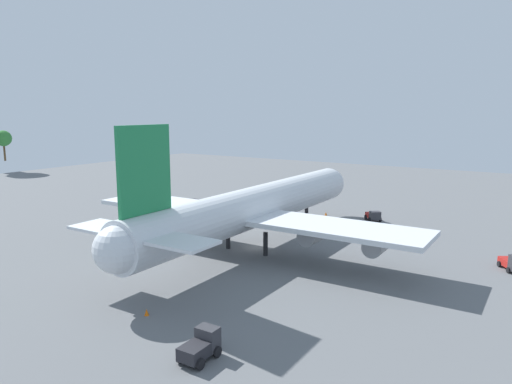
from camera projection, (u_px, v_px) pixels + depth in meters
name	position (u px, v px, depth m)	size (l,w,h in m)	color
ground_plane	(256.00, 247.00, 75.54)	(246.26, 246.26, 0.00)	slate
cargo_airplane	(255.00, 207.00, 74.25)	(61.56, 54.61, 19.96)	silver
catering_truck	(195.00, 206.00, 102.44)	(3.82, 4.99, 2.51)	#333338
baggage_tug	(201.00, 346.00, 41.48)	(3.92, 2.50, 2.55)	#333338
fuel_truck	(373.00, 216.00, 93.78)	(4.15, 3.91, 2.05)	#333338
safety_cone_nose	(326.00, 214.00, 98.70)	(0.49, 0.49, 0.71)	orange
safety_cone_tail	(147.00, 312.00, 50.42)	(0.50, 0.50, 0.71)	orange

